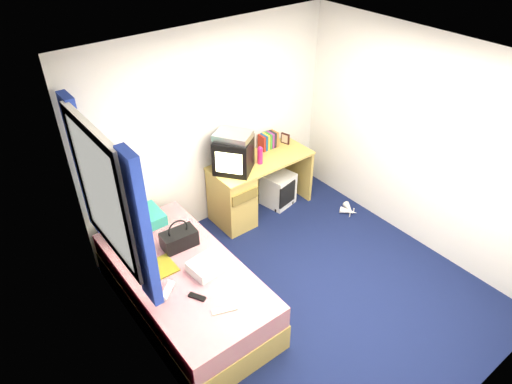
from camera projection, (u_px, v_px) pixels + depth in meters
ground at (307, 291)px, 4.79m from camera, size 3.40×3.40×0.00m
room_shell at (318, 176)px, 3.96m from camera, size 3.40×3.40×3.40m
bed at (185, 288)px, 4.47m from camera, size 1.01×2.00×0.54m
pillow at (136, 222)px, 4.78m from camera, size 0.57×0.36×0.12m
desk at (243, 190)px, 5.60m from camera, size 1.30×0.55×0.75m
storage_cube at (278, 189)px, 5.95m from camera, size 0.42×0.42×0.44m
crt_tv at (233, 155)px, 5.23m from camera, size 0.55×0.55×0.41m
vcr at (233, 136)px, 5.09m from camera, size 0.46×0.50×0.08m
book_row at (268, 141)px, 5.72m from camera, size 0.24×0.13×0.20m
picture_frame at (285, 139)px, 5.83m from camera, size 0.05×0.12×0.14m
pink_water_bottle at (260, 156)px, 5.41m from camera, size 0.08×0.08×0.20m
aerosol_can at (250, 154)px, 5.45m from camera, size 0.06×0.06×0.20m
handbag at (179, 239)px, 4.52m from camera, size 0.36×0.22×0.32m
towel at (207, 266)px, 4.26m from camera, size 0.34×0.29×0.11m
magazine at (163, 266)px, 4.32m from camera, size 0.22×0.28×0.01m
water_bottle at (167, 291)px, 4.03m from camera, size 0.20×0.18×0.07m
colour_swatch_fan at (224, 310)px, 3.89m from camera, size 0.23×0.13×0.01m
remote_control at (197, 297)px, 4.01m from camera, size 0.12×0.16×0.02m
window_assembly at (107, 195)px, 3.78m from camera, size 0.11×1.42×1.40m
white_heels at (349, 210)px, 5.88m from camera, size 0.23×0.27×0.09m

